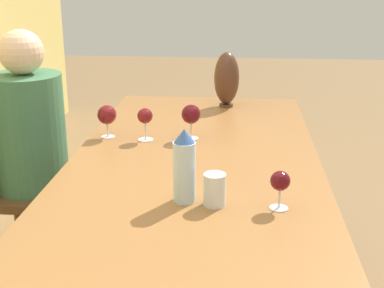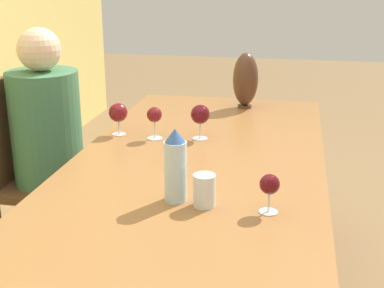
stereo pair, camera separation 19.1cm
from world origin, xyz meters
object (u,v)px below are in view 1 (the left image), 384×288
at_px(wine_glass_0, 107,115).
at_px(person_far, 34,149).
at_px(water_bottle, 185,167).
at_px(wine_glass_2, 280,182).
at_px(water_tumbler, 215,190).
at_px(wine_glass_4, 191,115).
at_px(vase, 227,79).
at_px(wine_glass_3, 145,117).
at_px(chair_far, 18,176).

relative_size(wine_glass_0, person_far, 0.12).
distance_m(water_bottle, wine_glass_2, 0.30).
distance_m(wine_glass_0, wine_glass_2, 0.95).
xyz_separation_m(water_tumbler, wine_glass_2, (-0.01, -0.20, 0.04)).
height_order(water_bottle, wine_glass_4, water_bottle).
distance_m(water_bottle, vase, 1.20).
relative_size(wine_glass_3, chair_far, 0.15).
distance_m(vase, wine_glass_3, 0.68).
height_order(wine_glass_4, person_far, person_far).
height_order(wine_glass_4, chair_far, chair_far).
bearing_deg(person_far, wine_glass_0, -102.19).
distance_m(wine_glass_2, person_far, 1.31).
xyz_separation_m(water_bottle, wine_glass_4, (0.64, 0.04, -0.01)).
xyz_separation_m(wine_glass_3, wine_glass_4, (0.03, -0.19, 0.00)).
bearing_deg(wine_glass_0, water_bottle, -147.52).
bearing_deg(wine_glass_3, wine_glass_0, 81.52).
distance_m(water_bottle, person_far, 1.07).
bearing_deg(person_far, vase, -60.50).
height_order(wine_glass_0, chair_far, chair_far).
bearing_deg(wine_glass_2, wine_glass_0, 46.49).
relative_size(chair_far, person_far, 0.80).
height_order(wine_glass_2, wine_glass_3, wine_glass_3).
distance_m(wine_glass_0, wine_glass_4, 0.36).
bearing_deg(water_tumbler, person_far, 49.91).
bearing_deg(wine_glass_4, person_far, 84.49).
height_order(water_bottle, wine_glass_0, water_bottle).
relative_size(water_tumbler, wine_glass_3, 0.74).
relative_size(wine_glass_0, wine_glass_2, 1.16).
distance_m(vase, wine_glass_0, 0.76).
distance_m(wine_glass_4, person_far, 0.76).
xyz_separation_m(wine_glass_2, wine_glass_3, (0.63, 0.52, 0.01)).
relative_size(vase, chair_far, 0.30).
bearing_deg(person_far, water_bottle, -132.53).
xyz_separation_m(wine_glass_0, person_far, (0.08, 0.37, -0.19)).
bearing_deg(water_bottle, wine_glass_4, 3.41).
bearing_deg(chair_far, water_tumbler, -127.37).
bearing_deg(vase, wine_glass_4, 166.53).
bearing_deg(wine_glass_2, person_far, 55.28).
distance_m(water_bottle, water_tumbler, 0.12).
relative_size(water_bottle, wine_glass_3, 1.71).
bearing_deg(chair_far, wine_glass_2, -122.61).
relative_size(wine_glass_2, chair_far, 0.13).
bearing_deg(vase, chair_far, 117.17).
relative_size(wine_glass_0, chair_far, 0.15).
distance_m(wine_glass_0, chair_far, 0.57).
xyz_separation_m(vase, wine_glass_0, (-0.57, 0.50, -0.05)).
xyz_separation_m(water_bottle, water_tumbler, (-0.02, -0.10, -0.06)).
height_order(water_bottle, wine_glass_3, water_bottle).
xyz_separation_m(water_bottle, wine_glass_2, (-0.03, -0.29, -0.03)).
xyz_separation_m(water_tumbler, wine_glass_0, (0.65, 0.49, 0.05)).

